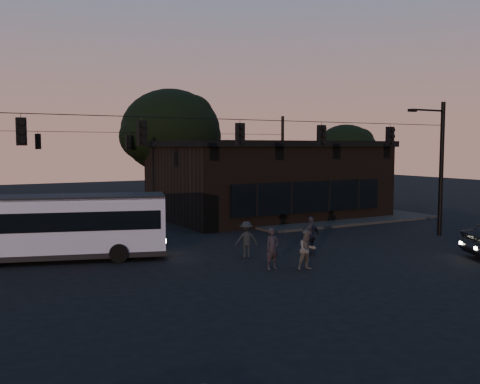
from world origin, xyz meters
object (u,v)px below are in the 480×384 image
pedestrian_b (307,250)px  building (267,179)px  pedestrian_c (311,236)px  pedestrian_d (246,239)px  bus (48,224)px  pedestrian_a (272,248)px

pedestrian_b → building: bearing=70.1°
pedestrian_c → pedestrian_d: pedestrian_c is taller
pedestrian_b → pedestrian_c: pedestrian_c is taller
building → pedestrian_c: size_ratio=8.55×
building → bus: (-16.55, -8.18, -1.10)m
bus → pedestrian_c: 11.80m
pedestrian_a → pedestrian_b: pedestrian_a is taller
bus → pedestrian_a: bus is taller
bus → pedestrian_d: (7.92, -3.72, -0.79)m
pedestrian_b → pedestrian_c: (1.92, 2.29, 0.08)m
pedestrian_a → pedestrian_d: (0.23, 2.53, -0.03)m
bus → pedestrian_b: bearing=-21.0°
pedestrian_b → pedestrian_d: 3.46m
bus → pedestrian_d: bus is taller
building → pedestrian_c: 14.28m
building → pedestrian_d: bearing=-125.9°
pedestrian_b → pedestrian_d: pedestrian_d is taller
pedestrian_a → pedestrian_c: pedestrian_c is taller
building → pedestrian_a: (-8.86, -14.42, -1.85)m
pedestrian_b → pedestrian_d: size_ratio=1.00×
pedestrian_c → pedestrian_a: bearing=13.7°
building → pedestrian_d: building is taller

